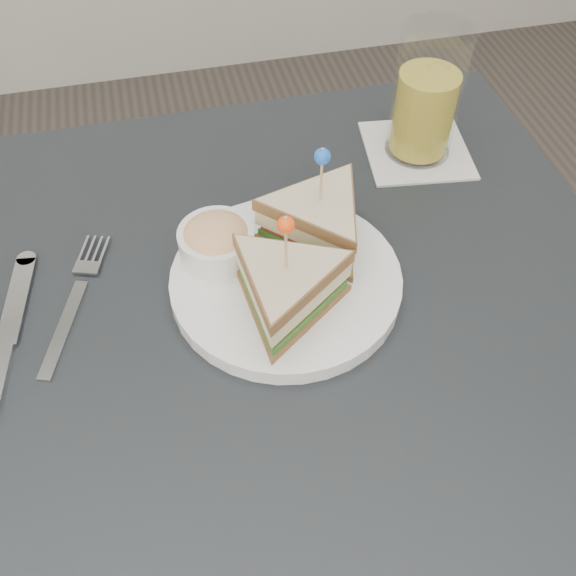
% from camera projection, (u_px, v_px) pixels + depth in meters
% --- Properties ---
extents(ground_plane, '(3.50, 3.50, 0.00)m').
position_uv_depth(ground_plane, '(284.00, 558.00, 1.24)').
color(ground_plane, '#3F3833').
extents(table, '(0.80, 0.80, 0.75)m').
position_uv_depth(table, '(281.00, 368.00, 0.72)').
color(table, black).
rests_on(table, ground).
extents(plate_meal, '(0.28, 0.28, 0.15)m').
position_uv_depth(plate_meal, '(291.00, 258.00, 0.67)').
color(plate_meal, white).
rests_on(plate_meal, table).
extents(cutlery_fork, '(0.08, 0.19, 0.01)m').
position_uv_depth(cutlery_fork, '(77.00, 295.00, 0.68)').
color(cutlery_fork, '#B6BBC1').
rests_on(cutlery_fork, table).
extents(cutlery_knife, '(0.05, 0.22, 0.01)m').
position_uv_depth(cutlery_knife, '(8.00, 338.00, 0.65)').
color(cutlery_knife, silver).
rests_on(cutlery_knife, table).
extents(drink_set, '(0.15, 0.15, 0.17)m').
position_uv_depth(drink_set, '(426.00, 102.00, 0.79)').
color(drink_set, silver).
rests_on(drink_set, table).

